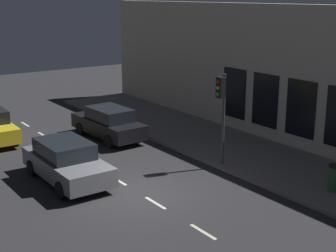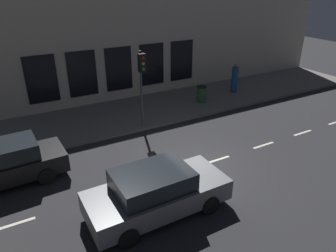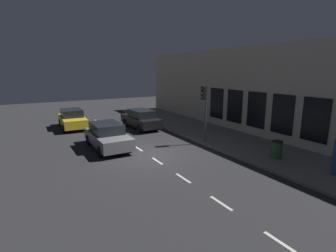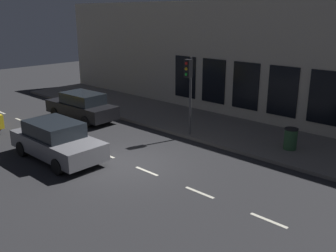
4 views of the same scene
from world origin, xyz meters
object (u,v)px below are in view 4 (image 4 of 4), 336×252
traffic_light (189,79)px  parked_car_0 (57,140)px  trash_bin (291,139)px  parked_car_2 (82,106)px

traffic_light → parked_car_0: size_ratio=0.83×
traffic_light → trash_bin: traffic_light is taller
traffic_light → parked_car_2: (-1.69, 6.46, -2.08)m
traffic_light → trash_bin: bearing=-71.3°
parked_car_0 → parked_car_2: 5.88m
traffic_light → parked_car_0: bearing=158.8°
parked_car_2 → trash_bin: (3.22, -10.99, -0.16)m
parked_car_0 → parked_car_2: size_ratio=0.98×
parked_car_2 → trash_bin: size_ratio=4.90×
parked_car_0 → trash_bin: (7.33, -6.77, -0.17)m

